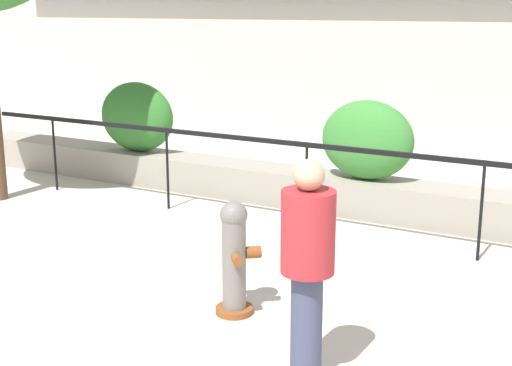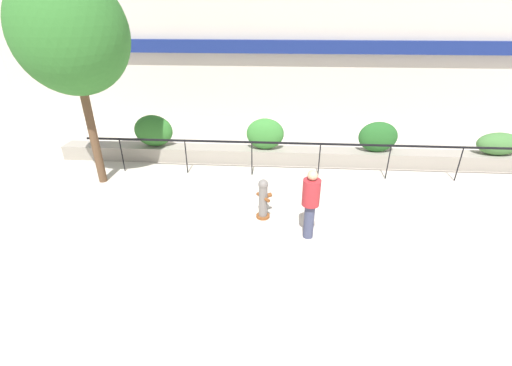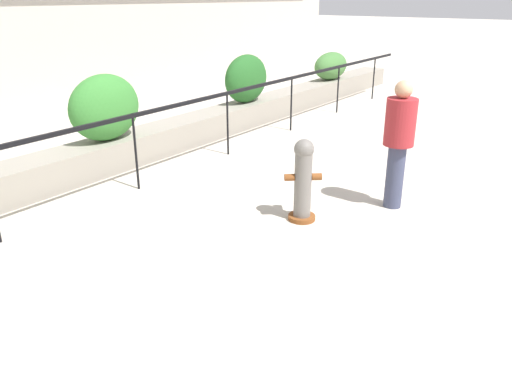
# 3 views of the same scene
# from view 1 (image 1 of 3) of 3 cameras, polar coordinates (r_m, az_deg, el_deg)

# --- Properties ---
(planter_wall_low) EXTENTS (18.00, 0.70, 0.50)m
(planter_wall_low) POSITION_cam_1_polar(r_m,az_deg,el_deg) (9.40, 18.86, -2.43)
(planter_wall_low) COLOR gray
(planter_wall_low) RESTS_ON ground
(fence_railing_segment) EXTENTS (15.00, 0.05, 1.15)m
(fence_railing_segment) POSITION_cam_1_polar(r_m,az_deg,el_deg) (8.16, 17.79, 0.81)
(fence_railing_segment) COLOR black
(fence_railing_segment) RESTS_ON ground
(hedge_bush_0) EXTENTS (1.36, 0.67, 1.11)m
(hedge_bush_0) POSITION_cam_1_polar(r_m,az_deg,el_deg) (11.62, -9.51, 5.24)
(hedge_bush_0) COLOR #2D6B28
(hedge_bush_0) RESTS_ON planter_wall_low
(hedge_bush_1) EXTENTS (1.29, 0.70, 1.07)m
(hedge_bush_1) POSITION_cam_1_polar(r_m,az_deg,el_deg) (9.68, 8.89, 3.41)
(hedge_bush_1) COLOR #387F33
(hedge_bush_1) RESTS_ON planter_wall_low
(fire_hydrant) EXTENTS (0.50, 0.50, 1.08)m
(fire_hydrant) POSITION_cam_1_polar(r_m,az_deg,el_deg) (6.55, -1.73, -5.93)
(fire_hydrant) COLOR brown
(fire_hydrant) RESTS_ON ground
(pedestrian) EXTENTS (0.56, 0.56, 1.73)m
(pedestrian) POSITION_cam_1_polar(r_m,az_deg,el_deg) (5.26, 4.15, -6.03)
(pedestrian) COLOR #383D56
(pedestrian) RESTS_ON ground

